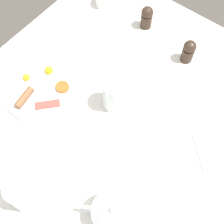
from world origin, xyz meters
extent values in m
plane|color=#4C4742|center=(0.00, 0.00, 0.00)|extent=(8.00, 8.00, 0.00)
cube|color=silver|center=(0.00, 0.00, 0.74)|extent=(1.07, 1.21, 0.03)
cylinder|color=brown|center=(0.49, -0.56, 0.36)|extent=(0.04, 0.04, 0.72)
cylinder|color=white|center=(0.26, 0.08, 0.76)|extent=(0.28, 0.28, 0.01)
cylinder|color=white|center=(0.29, 0.01, 0.77)|extent=(0.06, 0.06, 0.00)
sphere|color=yellow|center=(0.29, 0.01, 0.78)|extent=(0.03, 0.03, 0.03)
cylinder|color=white|center=(0.34, 0.08, 0.77)|extent=(0.07, 0.07, 0.00)
sphere|color=yellow|center=(0.34, 0.08, 0.78)|extent=(0.03, 0.03, 0.03)
cylinder|color=brown|center=(0.28, 0.15, 0.78)|extent=(0.04, 0.09, 0.03)
cube|color=#B74C42|center=(0.20, 0.12, 0.77)|extent=(0.08, 0.08, 0.01)
cylinder|color=#D16023|center=(0.21, 0.03, 0.77)|extent=(0.05, 0.05, 0.01)
cylinder|color=white|center=(-0.22, 0.27, 0.80)|extent=(0.12, 0.12, 0.09)
cylinder|color=white|center=(-0.22, 0.27, 0.85)|extent=(0.09, 0.09, 0.01)
sphere|color=white|center=(-0.22, 0.27, 0.86)|extent=(0.02, 0.02, 0.02)
cone|color=white|center=(-0.28, 0.24, 0.81)|extent=(0.05, 0.04, 0.04)
torus|color=white|center=(-0.16, 0.30, 0.80)|extent=(0.07, 0.04, 0.07)
cylinder|color=white|center=(0.02, -0.04, 0.82)|extent=(0.08, 0.08, 0.13)
cylinder|color=white|center=(0.02, 0.40, 0.82)|extent=(0.08, 0.08, 0.13)
cylinder|color=white|center=(0.36, -0.40, 0.78)|extent=(0.06, 0.06, 0.06)
cylinder|color=#38281E|center=(-0.08, -0.37, 0.78)|extent=(0.05, 0.05, 0.06)
sphere|color=#38281E|center=(-0.08, -0.37, 0.83)|extent=(0.05, 0.05, 0.05)
cylinder|color=#38281E|center=(0.15, -0.41, 0.78)|extent=(0.05, 0.05, 0.06)
sphere|color=#38281E|center=(0.15, -0.41, 0.83)|extent=(0.05, 0.05, 0.05)
cube|color=white|center=(-0.37, -0.12, 0.76)|extent=(0.21, 0.21, 0.01)
cube|color=silver|center=(-0.01, 0.18, 0.76)|extent=(0.11, 0.14, 0.00)
cube|color=silver|center=(-0.03, -0.18, 0.76)|extent=(0.05, 0.17, 0.00)
camera|label=1|loc=(-0.31, 0.40, 1.74)|focal=50.00mm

